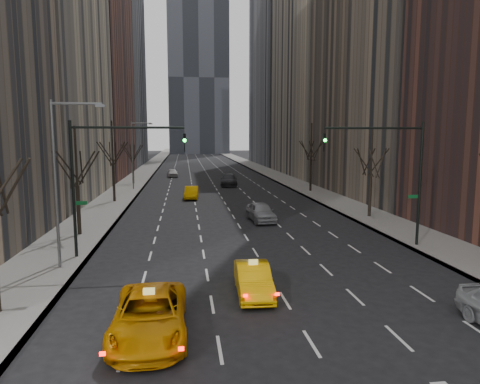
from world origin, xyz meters
name	(u,v)px	position (x,y,z in m)	size (l,w,h in m)	color
ground	(312,344)	(0.00, 0.00, 0.00)	(400.00, 400.00, 0.00)	black
sidewalk_left	(143,173)	(-12.25, 70.00, 0.07)	(4.50, 320.00, 0.15)	slate
sidewalk_right	(268,172)	(12.25, 70.00, 0.07)	(4.50, 320.00, 0.15)	slate
bld_left_far	(83,50)	(-21.50, 66.00, 22.00)	(14.00, 28.00, 44.00)	brown
bld_left_deep	(110,41)	(-21.50, 96.00, 30.00)	(14.00, 30.00, 60.00)	slate
bld_right_far	(326,37)	(21.50, 64.00, 25.00)	(14.00, 28.00, 50.00)	#B7A98C
bld_right_deep	(286,49)	(21.50, 95.00, 29.00)	(14.00, 30.00, 58.00)	slate
tower_far	(197,6)	(2.00, 170.00, 60.00)	(24.00, 24.00, 120.00)	black
tree_lw_b	(77,186)	(-12.00, 18.00, 3.72)	(3.36, 3.50, 7.82)	black
tree_lw_c	(113,166)	(-12.00, 34.00, 4.04)	(3.36, 3.50, 8.74)	black
tree_lw_d	(133,161)	(-12.00, 52.00, 3.56)	(3.36, 3.50, 7.36)	black
tree_rw_b	(371,176)	(12.00, 22.00, 3.72)	(3.36, 3.50, 7.82)	black
tree_rw_c	(311,161)	(12.00, 40.00, 4.04)	(3.36, 3.50, 8.74)	black
traffic_mast_left	(102,167)	(-9.11, 12.00, 5.49)	(6.69, 0.39, 8.00)	black
traffic_mast_right	(396,164)	(9.11, 12.00, 5.49)	(6.69, 0.39, 8.00)	black
streetlight_near	(62,167)	(-10.84, 10.00, 5.62)	(2.83, 0.22, 9.00)	slate
streetlight_far	(135,148)	(-10.84, 45.00, 5.62)	(2.83, 0.22, 9.00)	slate
taxi_suv	(150,315)	(-5.69, 1.33, 0.80)	(2.64, 5.72, 1.59)	orange
taxi_sedan	(253,279)	(-1.29, 4.93, 0.71)	(1.51, 4.32, 1.42)	#FFB405
silver_sedan_ahead	(261,212)	(2.12, 21.75, 0.80)	(1.90, 4.72, 1.61)	#999BA1
far_taxi	(192,192)	(-3.55, 35.86, 0.72)	(1.51, 4.34, 1.43)	#EDA404
far_suv_grey	(229,180)	(2.12, 48.27, 0.86)	(2.40, 5.90, 1.71)	#2B2B2F
far_car_white	(173,173)	(-6.41, 62.88, 0.73)	(1.73, 4.30, 1.46)	silver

